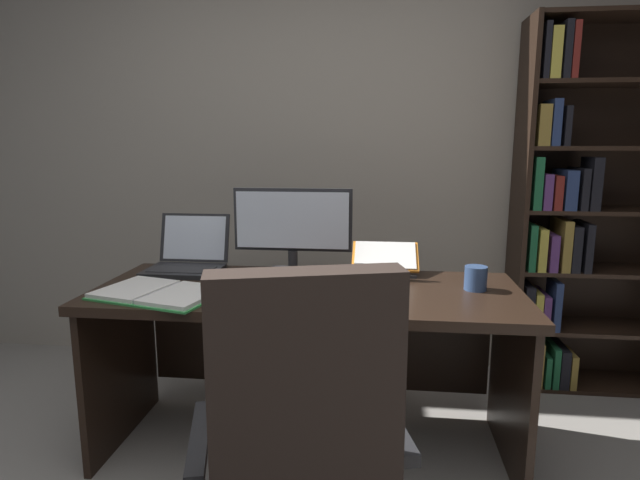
{
  "coord_description": "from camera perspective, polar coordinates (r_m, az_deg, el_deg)",
  "views": [
    {
      "loc": [
        0.34,
        -1.01,
        1.33
      ],
      "look_at": [
        0.11,
        1.02,
        0.95
      ],
      "focal_mm": 29.18,
      "sensor_mm": 36.0,
      "label": 1
    }
  ],
  "objects": [
    {
      "name": "notepad",
      "position": [
        2.29,
        -8.68,
        -4.58
      ],
      "size": [
        0.18,
        0.23,
        0.01
      ],
      "primitive_type": "cube",
      "rotation": [
        0.0,
        0.0,
        0.14
      ],
      "color": "white",
      "rests_on": "desk"
    },
    {
      "name": "desk",
      "position": [
        2.33,
        -1.11,
        -9.41
      ],
      "size": [
        1.78,
        0.71,
        0.73
      ],
      "color": "black",
      "rests_on": "ground"
    },
    {
      "name": "pen",
      "position": [
        2.28,
        -8.2,
        -4.39
      ],
      "size": [
        0.14,
        0.01,
        0.01
      ],
      "primitive_type": "cylinder",
      "rotation": [
        0.0,
        1.57,
        0.05
      ],
      "color": "navy",
      "rests_on": "notepad"
    },
    {
      "name": "office_chair",
      "position": [
        1.57,
        -2.01,
        -24.11
      ],
      "size": [
        0.69,
        0.6,
        1.04
      ],
      "rotation": [
        0.0,
        0.0,
        0.27
      ],
      "color": "#232326",
      "rests_on": "ground"
    },
    {
      "name": "monitor",
      "position": [
        2.39,
        -3.01,
        1.08
      ],
      "size": [
        0.55,
        0.16,
        0.4
      ],
      "color": "#232326",
      "rests_on": "desk"
    },
    {
      "name": "laptop",
      "position": [
        2.56,
        -14.33,
        -2.04
      ],
      "size": [
        0.34,
        0.33,
        0.25
      ],
      "color": "#232326",
      "rests_on": "desk"
    },
    {
      "name": "keyboard",
      "position": [
        2.08,
        -4.6,
        -5.81
      ],
      "size": [
        0.42,
        0.15,
        0.02
      ],
      "primitive_type": "cube",
      "color": "#232326",
      "rests_on": "desk"
    },
    {
      "name": "reading_stand_with_book",
      "position": [
        2.43,
        7.14,
        -2.16
      ],
      "size": [
        0.31,
        0.24,
        0.13
      ],
      "color": "#232326",
      "rests_on": "desk"
    },
    {
      "name": "coffee_mug",
      "position": [
        2.25,
        16.7,
        -4.03
      ],
      "size": [
        0.09,
        0.09,
        0.1
      ],
      "primitive_type": "cylinder",
      "color": "#334C7A",
      "rests_on": "desk"
    },
    {
      "name": "bookshelf",
      "position": [
        3.1,
        26.46,
        2.11
      ],
      "size": [
        0.84,
        0.32,
        1.97
      ],
      "color": "black",
      "rests_on": "ground"
    },
    {
      "name": "wall_back",
      "position": [
        3.14,
        0.3,
        12.72
      ],
      "size": [
        5.14,
        0.12,
        2.9
      ],
      "primitive_type": "cube",
      "color": "#A89E8E",
      "rests_on": "ground"
    },
    {
      "name": "open_binder",
      "position": [
        2.18,
        -17.26,
        -5.54
      ],
      "size": [
        0.54,
        0.43,
        0.02
      ],
      "rotation": [
        0.0,
        0.0,
        -0.26
      ],
      "color": "green",
      "rests_on": "desk"
    },
    {
      "name": "computer_mouse",
      "position": [
        2.05,
        3.71,
        -5.88
      ],
      "size": [
        0.06,
        0.1,
        0.04
      ],
      "primitive_type": "ellipsoid",
      "color": "#232326",
      "rests_on": "desk"
    }
  ]
}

